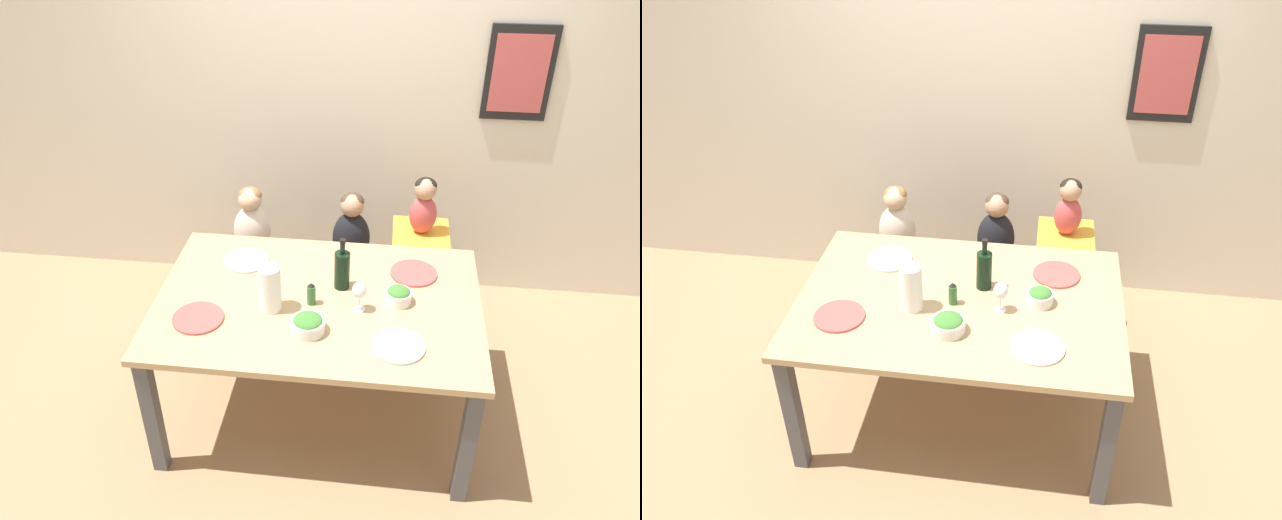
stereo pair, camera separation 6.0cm
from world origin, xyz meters
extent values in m
plane|color=#9E7A56|center=(0.00, 0.00, 0.00)|extent=(14.00, 14.00, 0.00)
cube|color=beige|center=(0.00, 1.33, 1.35)|extent=(10.00, 0.06, 2.70)
cube|color=black|center=(1.02, 1.28, 1.53)|extent=(0.38, 0.02, 0.55)
cube|color=#B74C4C|center=(1.02, 1.27, 1.53)|extent=(0.31, 0.00, 0.45)
cube|color=tan|center=(0.00, 0.00, 0.75)|extent=(1.60, 1.09, 0.03)
cube|color=#4C4C51|center=(-0.74, -0.48, 0.37)|extent=(0.07, 0.07, 0.73)
cube|color=#4C4C51|center=(0.74, -0.48, 0.37)|extent=(0.07, 0.07, 0.73)
cube|color=#4C4C51|center=(-0.74, 0.48, 0.37)|extent=(0.07, 0.07, 0.73)
cube|color=#4C4C51|center=(0.74, 0.48, 0.37)|extent=(0.07, 0.07, 0.73)
cylinder|color=silver|center=(-0.66, 0.65, 0.21)|extent=(0.04, 0.04, 0.42)
cylinder|color=silver|center=(-0.36, 0.65, 0.21)|extent=(0.04, 0.04, 0.42)
cylinder|color=silver|center=(-0.66, 0.94, 0.21)|extent=(0.04, 0.04, 0.42)
cylinder|color=silver|center=(-0.36, 0.94, 0.21)|extent=(0.04, 0.04, 0.42)
cube|color=#2D2D33|center=(-0.51, 0.80, 0.45)|extent=(0.39, 0.43, 0.05)
cylinder|color=silver|center=(-0.04, 0.65, 0.21)|extent=(0.04, 0.04, 0.42)
cylinder|color=silver|center=(0.25, 0.65, 0.21)|extent=(0.04, 0.04, 0.42)
cylinder|color=silver|center=(-0.04, 0.94, 0.21)|extent=(0.04, 0.04, 0.42)
cylinder|color=silver|center=(0.25, 0.94, 0.21)|extent=(0.04, 0.04, 0.42)
cube|color=#2D2D33|center=(0.10, 0.80, 0.45)|extent=(0.39, 0.43, 0.05)
cylinder|color=silver|center=(0.40, 0.67, 0.33)|extent=(0.04, 0.04, 0.66)
cylinder|color=silver|center=(0.65, 0.67, 0.33)|extent=(0.04, 0.04, 0.66)
cylinder|color=silver|center=(0.40, 0.92, 0.33)|extent=(0.04, 0.04, 0.66)
cylinder|color=silver|center=(0.65, 0.92, 0.33)|extent=(0.04, 0.04, 0.66)
cube|color=gold|center=(0.52, 0.80, 0.69)|extent=(0.33, 0.37, 0.05)
ellipsoid|color=beige|center=(-0.51, 0.80, 0.65)|extent=(0.23, 0.18, 0.34)
sphere|color=#D6AD89|center=(-0.51, 0.80, 0.87)|extent=(0.14, 0.14, 0.14)
ellipsoid|color=olive|center=(-0.51, 0.80, 0.89)|extent=(0.14, 0.14, 0.10)
ellipsoid|color=black|center=(0.10, 0.80, 0.65)|extent=(0.23, 0.18, 0.34)
sphere|color=tan|center=(0.10, 0.80, 0.87)|extent=(0.14, 0.14, 0.14)
ellipsoid|color=#473323|center=(0.10, 0.80, 0.89)|extent=(0.14, 0.14, 0.10)
ellipsoid|color=#C64C4C|center=(0.52, 0.80, 0.83)|extent=(0.16, 0.13, 0.24)
sphere|color=tan|center=(0.52, 0.80, 1.00)|extent=(0.13, 0.13, 0.13)
ellipsoid|color=black|center=(0.52, 0.80, 1.02)|extent=(0.13, 0.12, 0.09)
cylinder|color=black|center=(0.11, 0.12, 0.87)|extent=(0.08, 0.08, 0.20)
cylinder|color=black|center=(0.11, 0.12, 1.01)|extent=(0.03, 0.03, 0.08)
cylinder|color=black|center=(0.11, 0.12, 1.04)|extent=(0.03, 0.03, 0.02)
cylinder|color=white|center=(-0.22, -0.10, 0.89)|extent=(0.11, 0.11, 0.24)
cylinder|color=white|center=(0.21, -0.06, 0.77)|extent=(0.06, 0.06, 0.00)
cylinder|color=white|center=(0.21, -0.06, 0.81)|extent=(0.01, 0.01, 0.07)
ellipsoid|color=white|center=(0.21, -0.06, 0.88)|extent=(0.07, 0.07, 0.09)
cylinder|color=white|center=(-0.02, -0.24, 0.80)|extent=(0.16, 0.16, 0.06)
ellipsoid|color=#3D752D|center=(-0.02, -0.24, 0.83)|extent=(0.14, 0.14, 0.04)
cylinder|color=white|center=(0.39, 0.03, 0.80)|extent=(0.13, 0.13, 0.06)
ellipsoid|color=#3D752D|center=(0.39, 0.03, 0.83)|extent=(0.11, 0.11, 0.04)
cylinder|color=#D14C47|center=(-0.55, -0.22, 0.77)|extent=(0.24, 0.24, 0.01)
cylinder|color=silver|center=(-0.43, 0.29, 0.77)|extent=(0.24, 0.24, 0.01)
cylinder|color=#D14C47|center=(0.47, 0.27, 0.77)|extent=(0.24, 0.24, 0.01)
cylinder|color=silver|center=(0.40, -0.31, 0.77)|extent=(0.24, 0.24, 0.01)
cylinder|color=#336633|center=(-0.03, -0.04, 0.82)|extent=(0.04, 0.04, 0.10)
cone|color=black|center=(-0.03, -0.04, 0.88)|extent=(0.03, 0.03, 0.02)
camera|label=1|loc=(0.30, -2.43, 2.65)|focal=35.00mm
camera|label=2|loc=(0.36, -2.42, 2.65)|focal=35.00mm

